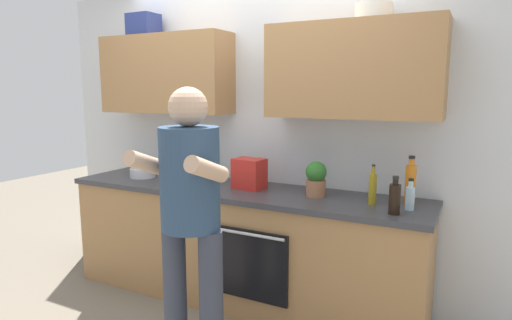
% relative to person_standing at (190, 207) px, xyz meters
% --- Properties ---
extents(ground_plane, '(12.00, 12.00, 0.00)m').
position_rel_person_standing_xyz_m(ground_plane, '(-0.17, 0.85, -0.98)').
color(ground_plane, '#756B5B').
extents(back_wall_unit, '(4.00, 0.38, 2.50)m').
position_rel_person_standing_xyz_m(back_wall_unit, '(-0.17, 1.13, 0.51)').
color(back_wall_unit, silver).
rests_on(back_wall_unit, ground).
extents(counter, '(2.84, 0.67, 0.90)m').
position_rel_person_standing_xyz_m(counter, '(-0.17, 0.85, -0.53)').
color(counter, '#A37547').
rests_on(counter, ground).
extents(person_standing, '(0.49, 0.45, 1.66)m').
position_rel_person_standing_xyz_m(person_standing, '(0.00, 0.00, 0.00)').
color(person_standing, '#383D4C').
rests_on(person_standing, ground).
extents(bottle_water, '(0.06, 0.06, 0.20)m').
position_rel_person_standing_xyz_m(bottle_water, '(1.08, 0.83, 0.00)').
color(bottle_water, silver).
rests_on(bottle_water, counter).
extents(bottle_wine, '(0.05, 0.05, 0.32)m').
position_rel_person_standing_xyz_m(bottle_wine, '(-0.84, 1.07, 0.05)').
color(bottle_wine, '#471419').
rests_on(bottle_wine, counter).
extents(bottle_oil, '(0.05, 0.05, 0.26)m').
position_rel_person_standing_xyz_m(bottle_oil, '(0.84, 0.86, 0.03)').
color(bottle_oil, olive).
rests_on(bottle_oil, counter).
extents(bottle_juice, '(0.07, 0.07, 0.32)m').
position_rel_person_standing_xyz_m(bottle_juice, '(1.06, 0.97, 0.06)').
color(bottle_juice, orange).
rests_on(bottle_juice, counter).
extents(bottle_soda, '(0.06, 0.06, 0.22)m').
position_rel_person_standing_xyz_m(bottle_soda, '(-0.61, 1.07, 0.01)').
color(bottle_soda, '#198C33').
rests_on(bottle_soda, counter).
extents(bottle_soy, '(0.07, 0.07, 0.23)m').
position_rel_person_standing_xyz_m(bottle_soy, '(1.01, 0.68, 0.02)').
color(bottle_soy, black).
rests_on(bottle_soy, counter).
extents(cup_stoneware, '(0.08, 0.08, 0.11)m').
position_rel_person_standing_xyz_m(cup_stoneware, '(-0.71, 0.88, -0.03)').
color(cup_stoneware, slate).
rests_on(cup_stoneware, counter).
extents(mixing_bowl, '(0.21, 0.21, 0.08)m').
position_rel_person_standing_xyz_m(mixing_bowl, '(-1.12, 0.86, -0.04)').
color(mixing_bowl, silver).
rests_on(mixing_bowl, counter).
extents(potted_herb, '(0.15, 0.15, 0.25)m').
position_rel_person_standing_xyz_m(potted_herb, '(0.44, 0.89, 0.05)').
color(potted_herb, '#9E6647').
rests_on(potted_herb, counter).
extents(grocery_bag_crisps, '(0.25, 0.19, 0.23)m').
position_rel_person_standing_xyz_m(grocery_bag_crisps, '(-0.10, 0.89, 0.03)').
color(grocery_bag_crisps, red).
rests_on(grocery_bag_crisps, counter).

